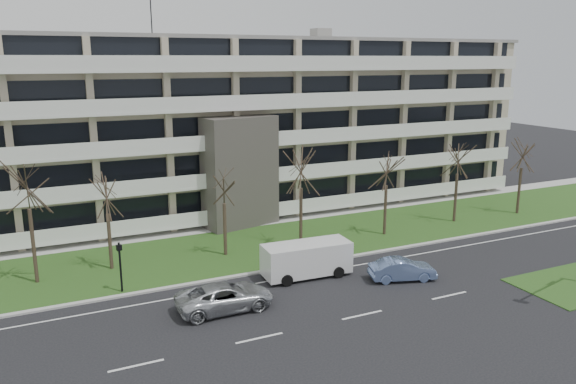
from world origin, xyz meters
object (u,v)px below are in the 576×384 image
blue_sedan (402,269)px  pedestrian_signal (120,261)px  silver_pickup (225,297)px  white_van (308,256)px

blue_sedan → pedestrian_signal: size_ratio=1.33×
silver_pickup → blue_sedan: silver_pickup is taller
blue_sedan → pedestrian_signal: bearing=88.4°
blue_sedan → white_van: size_ratio=0.72×
silver_pickup → pedestrian_signal: pedestrian_signal is taller
silver_pickup → white_van: bearing=-68.6°
white_van → silver_pickup: bearing=-155.9°
blue_sedan → white_van: bearing=75.5°
silver_pickup → blue_sedan: 11.42m
pedestrian_signal → silver_pickup: bearing=-56.6°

